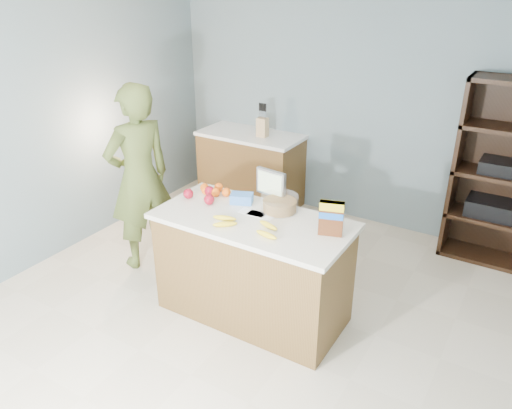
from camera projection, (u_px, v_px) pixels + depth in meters
The scene contains 15 objects.
floor at pixel (233, 332), 4.03m from camera, with size 4.50×5.00×0.02m, color beige.
walls at pixel (229, 135), 3.33m from camera, with size 4.52×5.02×2.51m.
counter_peninsula at pixel (253, 271), 4.08m from camera, with size 1.56×0.76×0.90m.
back_cabinet at pixel (251, 169), 6.10m from camera, with size 1.24×0.62×0.90m.
shelving_unit at pixel (504, 177), 4.75m from camera, with size 0.90×0.40×1.80m.
person at pixel (139, 178), 4.66m from camera, with size 0.65×0.43×1.78m, color #4C5927.
knife_block at pixel (262, 127), 5.76m from camera, with size 0.12×0.10×0.31m.
envelopes at pixel (257, 214), 3.95m from camera, with size 0.30×0.13×0.00m.
bananas at pixel (246, 225), 3.73m from camera, with size 0.60×0.28×0.04m.
apples at pixel (202, 195), 4.18m from camera, with size 0.31×0.23×0.09m.
oranges at pixel (214, 190), 4.29m from camera, with size 0.29×0.19×0.08m.
blue_carton at pixel (242, 198), 4.13m from camera, with size 0.18×0.12×0.08m, color blue.
salad_bowl at pixel (280, 204), 3.98m from camera, with size 0.30×0.30×0.13m.
tv at pixel (271, 184), 4.09m from camera, with size 0.28×0.12×0.28m.
cereal_box at pixel (331, 216), 3.58m from camera, with size 0.19×0.11×0.26m.
Camera 1 is at (1.83, -2.65, 2.64)m, focal length 35.00 mm.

